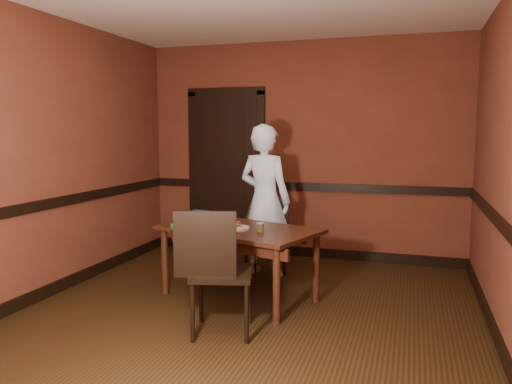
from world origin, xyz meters
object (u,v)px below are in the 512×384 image
Objects in this scene: food_tub at (200,215)px; dining_table at (239,263)px; sandwich_plate at (235,227)px; chair_far at (266,240)px; chair_near at (222,271)px; sauce_jar at (260,227)px; cheese_saucer at (199,221)px; person at (265,200)px.

dining_table is at bearing -18.61° from food_tub.
chair_far is at bearing 84.35° from sandwich_plate.
chair_near reaches higher than food_tub.
sandwich_plate is at bearing 170.74° from sauce_jar.
chair_far is at bearing 50.01° from cheese_saucer.
chair_far is 1.49m from chair_near.
food_tub reaches higher than sauce_jar.
dining_table is at bearing -97.56° from chair_far.
dining_table is 5.22× the size of sandwich_plate.
person is at bearing 88.94° from sandwich_plate.
food_tub is (-0.66, 1.07, 0.23)m from chair_near.
cheese_saucer is (-0.59, 0.89, 0.20)m from chair_near.
sauce_jar is (0.10, 0.68, 0.23)m from chair_near.
sandwich_plate is (-0.08, -0.77, 0.28)m from chair_far.
sandwich_plate is at bearing -92.42° from chair_near.
sauce_jar is at bearing -16.66° from cheese_saucer.
sandwich_plate reaches higher than cheese_saucer.
sauce_jar is at bearing -8.97° from dining_table.
chair_near is 4.35× the size of food_tub.
dining_table is 0.38m from sandwich_plate.
person is (-0.06, 0.16, 0.40)m from chair_far.
sandwich_plate reaches higher than dining_table.
chair_far is 0.77m from food_tub.
food_tub is (-0.07, 0.19, 0.03)m from cheese_saucer.
food_tub is at bearing 62.37° from person.
dining_table is 1.71× the size of chair_far.
chair_far is 10.98× the size of sauce_jar.
sandwich_plate is 3.59× the size of sauce_jar.
chair_near is (0.15, -0.81, 0.16)m from dining_table.
sauce_jar is at bearing -113.60° from chair_near.
person reaches higher than sandwich_plate.
sauce_jar is (0.25, -0.97, -0.11)m from person.
person is at bearing 56.88° from food_tub.
person is 0.94m from sandwich_plate.
chair_far reaches higher than food_tub.
dining_table is 9.62× the size of cheese_saucer.
cheese_saucer is 0.20m from food_tub.
dining_table is at bearing 152.74° from sauce_jar.
chair_near is at bearing -61.10° from dining_table.
person is 0.89m from cheese_saucer.
chair_far is 5.63× the size of cheese_saucer.
food_tub is (-0.52, -0.58, -0.10)m from person.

